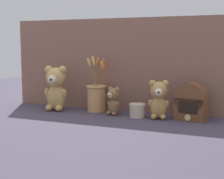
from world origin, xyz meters
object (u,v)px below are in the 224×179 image
Objects in this scene: teddy_bear_small at (114,100)px; vintage_radio at (191,103)px; decorative_tin_tall at (137,110)px; teddy_bear_medium at (159,99)px; flower_vase at (97,95)px; teddy_bear_large at (56,87)px.

teddy_bear_small is 0.80× the size of vintage_radio.
decorative_tin_tall is at bearing -7.65° from teddy_bear_small.
flower_vase is at bearing 170.63° from teddy_bear_medium.
flower_vase reaches higher than vintage_radio.
teddy_bear_small reaches higher than decorative_tin_tall.
teddy_bear_medium is 1.05× the size of vintage_radio.
decorative_tin_tall is (-0.29, -0.05, -0.06)m from vintage_radio.
decorative_tin_tall is at bearing -1.04° from teddy_bear_large.
teddy_bear_medium is 0.63× the size of flower_vase.
flower_vase is at bearing 164.58° from decorative_tin_tall.
teddy_bear_medium is (0.65, 0.00, -0.03)m from teddy_bear_large.
flower_vase reaches higher than teddy_bear_medium.
decorative_tin_tall is (0.15, -0.02, -0.05)m from teddy_bear_small.
teddy_bear_small is 0.15m from flower_vase.
teddy_bear_small is 0.44m from vintage_radio.
teddy_bear_large is at bearing -177.21° from vintage_radio.
teddy_bear_large reaches higher than teddy_bear_small.
teddy_bear_medium is 2.38× the size of decorative_tin_tall.
teddy_bear_small is at bearing 172.35° from decorative_tin_tall.
flower_vase is 3.78× the size of decorative_tin_tall.
teddy_bear_large is 0.26m from flower_vase.
flower_vase is (-0.41, 0.07, -0.01)m from teddy_bear_medium.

